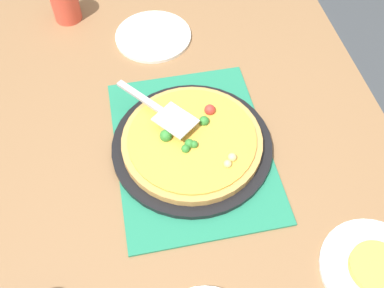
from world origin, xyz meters
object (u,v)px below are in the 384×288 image
Objects in this scene: plate_side at (153,36)px; cup_near at (65,1)px; pizza_server at (160,110)px; pizza_pan at (192,146)px; pizza at (192,140)px; served_slice_right at (377,268)px; plate_far_right at (375,270)px.

cup_near reaches higher than plate_side.
pizza_pan is at bearing 38.76° from pizza_server.
pizza is 1.50× the size of plate_side.
served_slice_right is at bearing 31.99° from cup_near.
plate_far_right is at bearing 0.00° from served_slice_right.
served_slice_right is at bearing 39.32° from pizza_server.
plate_far_right is 1.08m from cup_near.
plate_side is 1.83× the size of cup_near.
served_slice_right reaches higher than plate_far_right.
pizza_pan is 3.17× the size of cup_near.
pizza is 1.50× the size of plate_far_right.
cup_near is (-0.55, -0.27, 0.03)m from pizza.
served_slice_right is (0.36, 0.30, 0.01)m from pizza_pan.
pizza_pan reaches higher than plate_side.
pizza reaches higher than plate_far_right.
plate_far_right is at bearing 39.32° from pizza_server.
served_slice_right is at bearing 39.44° from pizza_pan.
pizza is 0.41m from plate_side.
plate_side is 0.28m from cup_near.
pizza_server is (0.47, 0.21, 0.01)m from cup_near.
pizza is at bearing -140.63° from plate_far_right.
plate_far_right and plate_side have the same top height.
pizza_server is (-0.44, -0.36, 0.06)m from plate_far_right.
served_slice_right is 0.53× the size of pizza_server.
cup_near is 0.52m from pizza_server.
pizza is at bearing 39.10° from pizza_server.
pizza_pan is 1.73× the size of plate_far_right.
pizza_pan is at bearing -140.56° from plate_far_right.
plate_side is at bearing 60.08° from cup_near.
pizza_server reaches higher than pizza_pan.
pizza is 0.47m from served_slice_right.
pizza is at bearing 26.30° from cup_near.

